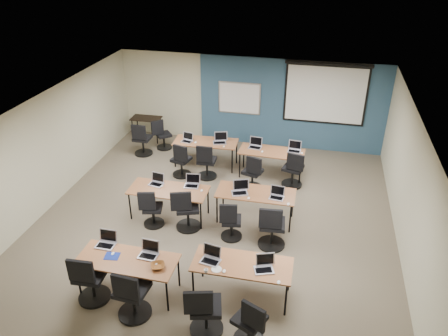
% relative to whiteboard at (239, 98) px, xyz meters
% --- Properties ---
extents(floor, '(8.00, 9.00, 0.02)m').
position_rel_whiteboard_xyz_m(floor, '(0.30, -4.43, -1.45)').
color(floor, '#6B6354').
rests_on(floor, ground).
extents(ceiling, '(8.00, 9.00, 0.02)m').
position_rel_whiteboard_xyz_m(ceiling, '(0.30, -4.43, 1.25)').
color(ceiling, white).
rests_on(ceiling, ground).
extents(wall_back, '(8.00, 0.04, 2.70)m').
position_rel_whiteboard_xyz_m(wall_back, '(0.30, 0.07, -0.10)').
color(wall_back, beige).
rests_on(wall_back, ground).
extents(wall_left, '(0.04, 9.00, 2.70)m').
position_rel_whiteboard_xyz_m(wall_left, '(-3.70, -4.43, -0.10)').
color(wall_left, beige).
rests_on(wall_left, ground).
extents(wall_right, '(0.04, 9.00, 2.70)m').
position_rel_whiteboard_xyz_m(wall_right, '(4.30, -4.43, -0.10)').
color(wall_right, beige).
rests_on(wall_right, ground).
extents(blue_accent_panel, '(5.50, 0.04, 2.70)m').
position_rel_whiteboard_xyz_m(blue_accent_panel, '(1.55, 0.04, -0.10)').
color(blue_accent_panel, '#3D5977').
rests_on(blue_accent_panel, wall_back).
extents(whiteboard, '(1.28, 0.03, 0.98)m').
position_rel_whiteboard_xyz_m(whiteboard, '(0.00, 0.00, 0.00)').
color(whiteboard, '#B7B7B7').
rests_on(whiteboard, wall_back).
extents(projector_screen, '(2.40, 0.10, 1.82)m').
position_rel_whiteboard_xyz_m(projector_screen, '(2.50, -0.02, 0.44)').
color(projector_screen, black).
rests_on(projector_screen, wall_back).
extents(training_table_front_left, '(1.80, 0.75, 0.73)m').
position_rel_whiteboard_xyz_m(training_table_front_left, '(-0.68, -6.80, -0.76)').
color(training_table_front_left, '#A7723D').
rests_on(training_table_front_left, floor).
extents(training_table_front_right, '(1.76, 0.73, 0.73)m').
position_rel_whiteboard_xyz_m(training_table_front_right, '(1.34, -6.45, -0.77)').
color(training_table_front_right, '#9C6531').
rests_on(training_table_front_right, floor).
extents(training_table_mid_left, '(1.80, 0.75, 0.73)m').
position_rel_whiteboard_xyz_m(training_table_mid_left, '(-0.76, -4.36, -0.77)').
color(training_table_mid_left, brown).
rests_on(training_table_mid_left, floor).
extents(training_table_mid_right, '(1.76, 0.73, 0.73)m').
position_rel_whiteboard_xyz_m(training_table_mid_right, '(1.19, -4.05, -0.77)').
color(training_table_mid_right, brown).
rests_on(training_table_mid_right, floor).
extents(training_table_back_left, '(1.76, 0.73, 0.73)m').
position_rel_whiteboard_xyz_m(training_table_back_left, '(-0.60, -1.71, -0.77)').
color(training_table_back_left, '#A47140').
rests_on(training_table_back_left, floor).
extents(training_table_back_right, '(1.72, 0.72, 0.73)m').
position_rel_whiteboard_xyz_m(training_table_back_right, '(1.26, -1.90, -0.77)').
color(training_table_back_right, '#A37744').
rests_on(training_table_back_right, floor).
extents(laptop_0, '(0.35, 0.29, 0.26)m').
position_rel_whiteboard_xyz_m(laptop_0, '(-1.22, -6.49, -0.66)').
color(laptop_0, '#ADADB2').
rests_on(laptop_0, training_table_front_left).
extents(mouse_0, '(0.06, 0.09, 0.03)m').
position_rel_whiteboard_xyz_m(mouse_0, '(-0.99, -6.72, -0.71)').
color(mouse_0, white).
rests_on(mouse_0, training_table_front_left).
extents(task_chair_0, '(0.58, 0.58, 1.05)m').
position_rel_whiteboard_xyz_m(task_chair_0, '(-1.24, -7.18, -1.01)').
color(task_chair_0, black).
rests_on(task_chair_0, floor).
extents(laptop_1, '(0.34, 0.29, 0.26)m').
position_rel_whiteboard_xyz_m(laptop_1, '(-0.34, -6.59, -0.66)').
color(laptop_1, silver).
rests_on(laptop_1, training_table_front_left).
extents(mouse_1, '(0.08, 0.10, 0.03)m').
position_rel_whiteboard_xyz_m(mouse_1, '(-0.12, -6.79, -0.71)').
color(mouse_1, white).
rests_on(mouse_1, training_table_front_left).
extents(task_chair_1, '(0.58, 0.58, 1.06)m').
position_rel_whiteboard_xyz_m(task_chair_1, '(-0.37, -7.37, -1.01)').
color(task_chair_1, black).
rests_on(task_chair_1, floor).
extents(laptop_2, '(0.34, 0.29, 0.26)m').
position_rel_whiteboard_xyz_m(laptop_2, '(0.78, -6.48, -0.66)').
color(laptop_2, '#B7B7BD').
rests_on(laptop_2, training_table_front_right).
extents(mouse_2, '(0.06, 0.10, 0.03)m').
position_rel_whiteboard_xyz_m(mouse_2, '(1.08, -6.72, -0.71)').
color(mouse_2, white).
rests_on(mouse_2, training_table_front_right).
extents(task_chair_2, '(0.57, 0.57, 1.04)m').
position_rel_whiteboard_xyz_m(task_chair_2, '(0.91, -7.42, -1.02)').
color(task_chair_2, black).
rests_on(task_chair_2, floor).
extents(laptop_3, '(0.33, 0.28, 0.25)m').
position_rel_whiteboard_xyz_m(laptop_3, '(1.74, -6.49, -0.66)').
color(laptop_3, '#BDBDBD').
rests_on(laptop_3, training_table_front_right).
extents(mouse_3, '(0.08, 0.11, 0.03)m').
position_rel_whiteboard_xyz_m(mouse_3, '(2.02, -6.78, -0.71)').
color(mouse_3, white).
rests_on(mouse_3, training_table_front_right).
extents(task_chair_3, '(0.54, 0.51, 0.99)m').
position_rel_whiteboard_xyz_m(task_chair_3, '(1.67, -7.48, -1.04)').
color(task_chair_3, black).
rests_on(task_chair_3, floor).
extents(laptop_4, '(0.32, 0.27, 0.24)m').
position_rel_whiteboard_xyz_m(laptop_4, '(-1.10, -4.18, -0.66)').
color(laptop_4, '#9E9EA9').
rests_on(laptop_4, training_table_mid_left).
extents(mouse_4, '(0.08, 0.10, 0.03)m').
position_rel_whiteboard_xyz_m(mouse_4, '(-0.95, -4.27, -0.71)').
color(mouse_4, white).
rests_on(mouse_4, training_table_mid_left).
extents(task_chair_4, '(0.46, 0.46, 0.95)m').
position_rel_whiteboard_xyz_m(task_chair_4, '(-1.02, -4.80, -1.06)').
color(task_chair_4, black).
rests_on(task_chair_4, floor).
extents(laptop_5, '(0.33, 0.28, 0.25)m').
position_rel_whiteboard_xyz_m(laptop_5, '(-0.29, -4.07, -0.66)').
color(laptop_5, '#B7B7C6').
rests_on(laptop_5, training_table_mid_left).
extents(mouse_5, '(0.06, 0.10, 0.03)m').
position_rel_whiteboard_xyz_m(mouse_5, '(-0.01, -4.26, -0.71)').
color(mouse_5, white).
rests_on(mouse_5, training_table_mid_left).
extents(task_chair_5, '(0.57, 0.56, 1.03)m').
position_rel_whiteboard_xyz_m(task_chair_5, '(-0.23, -4.73, -1.02)').
color(task_chair_5, black).
rests_on(task_chair_5, floor).
extents(laptop_6, '(0.36, 0.30, 0.27)m').
position_rel_whiteboard_xyz_m(laptop_6, '(0.85, -4.12, -0.65)').
color(laptop_6, silver).
rests_on(laptop_6, training_table_mid_right).
extents(mouse_6, '(0.08, 0.11, 0.03)m').
position_rel_whiteboard_xyz_m(mouse_6, '(1.08, -4.33, -0.71)').
color(mouse_6, white).
rests_on(mouse_6, training_table_mid_right).
extents(task_chair_6, '(0.46, 0.46, 0.95)m').
position_rel_whiteboard_xyz_m(task_chair_6, '(0.80, -4.87, -1.06)').
color(task_chair_6, black).
rests_on(task_chair_6, floor).
extents(laptop_7, '(0.31, 0.27, 0.24)m').
position_rel_whiteboard_xyz_m(laptop_7, '(1.67, -4.14, -0.66)').
color(laptop_7, silver).
rests_on(laptop_7, training_table_mid_right).
extents(mouse_7, '(0.08, 0.11, 0.04)m').
position_rel_whiteboard_xyz_m(mouse_7, '(1.95, -4.38, -0.71)').
color(mouse_7, white).
rests_on(mouse_7, training_table_mid_right).
extents(task_chair_7, '(0.58, 0.58, 1.05)m').
position_rel_whiteboard_xyz_m(task_chair_7, '(1.68, -4.95, -1.01)').
color(task_chair_7, black).
rests_on(task_chair_7, floor).
extents(laptop_8, '(0.31, 0.26, 0.23)m').
position_rel_whiteboard_xyz_m(laptop_8, '(-1.11, -1.80, -0.66)').
color(laptop_8, '#B3B4BC').
rests_on(laptop_8, training_table_back_left).
extents(mouse_8, '(0.07, 0.11, 0.04)m').
position_rel_whiteboard_xyz_m(mouse_8, '(-0.85, -1.85, -0.71)').
color(mouse_8, white).
rests_on(mouse_8, training_table_back_left).
extents(task_chair_8, '(0.51, 0.50, 0.99)m').
position_rel_whiteboard_xyz_m(task_chair_8, '(-1.08, -2.49, -1.04)').
color(task_chair_8, black).
rests_on(task_chair_8, floor).
extents(laptop_9, '(0.36, 0.31, 0.27)m').
position_rel_whiteboard_xyz_m(laptop_9, '(-0.20, -1.66, -0.65)').
color(laptop_9, '#A1A0AD').
rests_on(laptop_9, training_table_back_left).
extents(mouse_9, '(0.07, 0.10, 0.03)m').
position_rel_whiteboard_xyz_m(mouse_9, '(-0.03, -1.92, -0.71)').
color(mouse_9, white).
rests_on(mouse_9, training_table_back_left).
extents(task_chair_9, '(0.53, 0.53, 1.00)m').
position_rel_whiteboard_xyz_m(task_chair_9, '(-0.40, -2.42, -1.03)').
color(task_chair_9, black).
rests_on(task_chair_9, floor).
extents(laptop_10, '(0.34, 0.29, 0.26)m').
position_rel_whiteboard_xyz_m(laptop_10, '(0.80, -1.74, -0.66)').
color(laptop_10, '#B4B4B5').
rests_on(laptop_10, training_table_back_right).
extents(mouse_10, '(0.09, 0.12, 0.04)m').
position_rel_whiteboard_xyz_m(mouse_10, '(1.02, -2.00, -0.71)').
color(mouse_10, white).
rests_on(mouse_10, training_table_back_right).
extents(task_chair_10, '(0.51, 0.50, 0.98)m').
position_rel_whiteboard_xyz_m(task_chair_10, '(0.90, -2.72, -1.05)').
color(task_chair_10, black).
rests_on(task_chair_10, floor).
extents(laptop_11, '(0.34, 0.29, 0.26)m').
position_rel_whiteboard_xyz_m(laptop_11, '(1.85, -1.73, -0.66)').
color(laptop_11, silver).
rests_on(laptop_11, training_table_back_right).
extents(mouse_11, '(0.07, 0.10, 0.03)m').
position_rel_whiteboard_xyz_m(mouse_11, '(2.05, -1.85, -0.71)').
color(mouse_11, white).
rests_on(mouse_11, training_table_back_right).
extents(task_chair_11, '(0.54, 0.54, 1.01)m').
position_rel_whiteboard_xyz_m(task_chair_11, '(1.89, -2.35, -1.03)').
color(task_chair_11, black).
rests_on(task_chair_11, floor).
extents(blue_mousepad, '(0.29, 0.25, 0.01)m').
position_rel_whiteboard_xyz_m(blue_mousepad, '(-0.98, -6.78, -0.72)').
color(blue_mousepad, navy).
rests_on(blue_mousepad, training_table_front_left).
extents(snack_bowl, '(0.37, 0.37, 0.07)m').
position_rel_whiteboard_xyz_m(snack_bowl, '(-0.07, -6.87, -0.69)').
color(snack_bowl, brown).
rests_on(snack_bowl, training_table_front_left).
extents(snack_plate, '(0.23, 0.23, 0.01)m').
position_rel_whiteboard_xyz_m(snack_plate, '(0.94, -6.70, -0.71)').
color(snack_plate, white).
rests_on(snack_plate, training_table_front_right).
extents(coffee_cup, '(0.07, 0.07, 0.05)m').
position_rel_whiteboard_xyz_m(coffee_cup, '(0.79, -6.83, -0.68)').
color(coffee_cup, silver).
rests_on(coffee_cup, snack_plate).
extents(utility_table, '(0.92, 0.51, 0.75)m').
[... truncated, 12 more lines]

